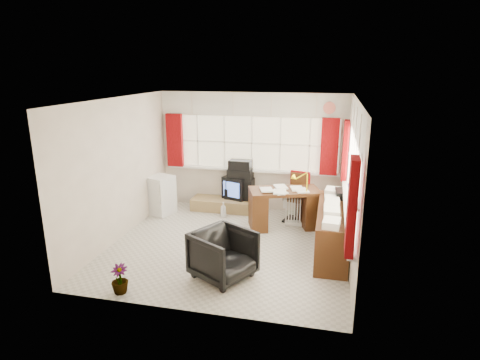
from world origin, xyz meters
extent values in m
plane|color=beige|center=(0.00, 0.00, 0.00)|extent=(4.00, 4.00, 0.00)
plane|color=beige|center=(0.00, 2.00, 1.25)|extent=(4.00, 0.00, 4.00)
plane|color=beige|center=(0.00, -2.00, 1.25)|extent=(4.00, 0.00, 4.00)
plane|color=beige|center=(-2.00, 0.00, 1.25)|extent=(0.00, 4.00, 4.00)
plane|color=beige|center=(2.00, 0.00, 1.25)|extent=(0.00, 4.00, 4.00)
plane|color=white|center=(0.00, 0.00, 2.50)|extent=(4.00, 4.00, 0.00)
plane|color=beige|center=(0.00, 1.98, 1.45)|extent=(3.60, 0.00, 3.60)
cube|color=white|center=(0.00, 1.94, 0.87)|extent=(3.70, 0.12, 0.05)
cube|color=white|center=(-1.20, 1.97, 1.45)|extent=(0.03, 0.02, 1.10)
cube|color=white|center=(-0.60, 1.97, 1.45)|extent=(0.03, 0.02, 1.10)
cube|color=white|center=(0.00, 1.97, 1.45)|extent=(0.03, 0.02, 1.10)
cube|color=white|center=(0.60, 1.97, 1.45)|extent=(0.03, 0.02, 1.10)
cube|color=white|center=(1.20, 1.97, 1.45)|extent=(0.03, 0.02, 1.10)
plane|color=beige|center=(1.98, 0.00, 1.45)|extent=(0.00, 3.60, 3.60)
cube|color=white|center=(1.94, 0.00, 0.87)|extent=(0.12, 3.70, 0.05)
cube|color=white|center=(1.97, -1.20, 1.45)|extent=(0.02, 0.03, 1.10)
cube|color=white|center=(1.97, -0.60, 1.45)|extent=(0.02, 0.03, 1.10)
cube|color=white|center=(1.97, 0.00, 1.45)|extent=(0.02, 0.03, 1.10)
cube|color=white|center=(1.97, 0.60, 1.45)|extent=(0.02, 0.03, 1.10)
cube|color=white|center=(1.97, 1.20, 1.45)|extent=(0.02, 0.03, 1.10)
cube|color=maroon|center=(-1.70, 1.90, 1.46)|extent=(0.35, 0.10, 1.15)
cube|color=maroon|center=(1.60, 1.90, 1.46)|extent=(0.35, 0.10, 1.15)
cube|color=maroon|center=(1.90, 1.60, 1.46)|extent=(0.10, 0.35, 1.15)
cube|color=maroon|center=(1.90, -1.70, 1.46)|extent=(0.10, 0.35, 1.15)
cube|color=silver|center=(0.00, 1.96, 2.25)|extent=(3.95, 0.08, 0.48)
cube|color=silver|center=(1.96, 0.00, 2.25)|extent=(0.08, 3.95, 0.48)
cube|color=#492B11|center=(0.82, 1.06, 0.73)|extent=(1.45, 1.04, 0.06)
cube|color=#492B11|center=(0.34, 0.89, 0.35)|extent=(0.48, 0.65, 0.70)
cube|color=#492B11|center=(1.30, 1.22, 0.35)|extent=(0.48, 0.65, 0.70)
cube|color=white|center=(0.82, 1.06, 0.77)|extent=(0.31, 0.36, 0.02)
cube|color=white|center=(0.82, 1.06, 0.77)|extent=(0.31, 0.36, 0.02)
cube|color=white|center=(0.82, 1.06, 0.78)|extent=(0.31, 0.36, 0.02)
cube|color=white|center=(0.82, 1.06, 0.78)|extent=(0.31, 0.36, 0.02)
cube|color=white|center=(0.82, 1.06, 0.78)|extent=(0.31, 0.36, 0.02)
cube|color=white|center=(0.82, 1.06, 0.79)|extent=(0.31, 0.36, 0.02)
cylinder|color=#FFE90A|center=(1.24, 0.95, 0.77)|extent=(0.09, 0.09, 0.02)
cylinder|color=#FFE90A|center=(1.24, 0.95, 0.94)|extent=(0.02, 0.02, 0.35)
cone|color=#FFE90A|center=(1.24, 0.95, 1.08)|extent=(0.17, 0.15, 0.14)
cube|color=black|center=(1.01, 1.42, 0.02)|extent=(0.51, 0.51, 0.04)
cylinder|color=silver|center=(1.01, 1.42, 0.24)|extent=(0.06, 0.06, 0.48)
cube|color=#492B11|center=(1.01, 1.42, 0.48)|extent=(0.49, 0.48, 0.06)
cube|color=#492B11|center=(1.06, 1.61, 0.73)|extent=(0.37, 0.14, 0.46)
cube|color=maroon|center=(1.06, 1.61, 0.75)|extent=(0.40, 0.16, 0.48)
imported|color=black|center=(0.19, -1.07, 0.36)|extent=(1.07, 1.06, 0.72)
cube|color=white|center=(1.01, 1.20, 0.04)|extent=(0.37, 0.17, 0.07)
cube|color=white|center=(0.85, 1.19, 0.30)|extent=(0.03, 0.11, 0.46)
cube|color=white|center=(0.90, 1.19, 0.30)|extent=(0.03, 0.11, 0.46)
cube|color=white|center=(0.96, 1.20, 0.30)|extent=(0.03, 0.11, 0.46)
cube|color=white|center=(1.01, 1.20, 0.30)|extent=(0.03, 0.11, 0.46)
cube|color=white|center=(1.06, 1.21, 0.30)|extent=(0.03, 0.11, 0.46)
cube|color=white|center=(1.12, 1.21, 0.30)|extent=(0.03, 0.11, 0.46)
cube|color=white|center=(1.17, 1.22, 0.30)|extent=(0.03, 0.11, 0.46)
cube|color=#492B11|center=(1.73, 0.20, 0.38)|extent=(0.50, 2.00, 0.75)
cube|color=white|center=(1.70, -0.60, 0.80)|extent=(0.24, 0.32, 0.10)
cube|color=white|center=(1.70, -0.20, 0.80)|extent=(0.24, 0.32, 0.10)
cube|color=white|center=(1.70, 0.20, 0.80)|extent=(0.24, 0.32, 0.10)
cube|color=white|center=(1.70, 0.60, 0.80)|extent=(0.24, 0.32, 0.10)
cube|color=white|center=(1.70, 1.00, 0.80)|extent=(0.24, 0.32, 0.10)
cube|color=black|center=(1.91, 0.84, 0.82)|extent=(0.34, 0.42, 0.13)
cube|color=#967E4B|center=(-0.55, 1.72, 0.12)|extent=(1.40, 0.50, 0.25)
cube|color=black|center=(-0.29, 1.90, 0.49)|extent=(0.66, 0.63, 0.48)
cube|color=#5179E7|center=(-0.38, 1.67, 0.49)|extent=(0.38, 0.16, 0.32)
cube|color=black|center=(-0.22, 1.88, 0.36)|extent=(0.64, 0.43, 0.23)
cube|color=black|center=(-0.22, 1.88, 0.59)|extent=(0.59, 0.40, 0.22)
cube|color=black|center=(-0.22, 1.88, 0.80)|extent=(0.54, 0.38, 0.21)
cube|color=black|center=(-0.22, 1.88, 1.00)|extent=(0.48, 0.36, 0.20)
cube|color=white|center=(-1.80, 1.23, 0.40)|extent=(0.61, 0.61, 0.81)
cube|color=silver|center=(-1.67, 0.94, 0.52)|extent=(0.02, 0.02, 0.43)
imported|color=silver|center=(-0.46, 1.31, 0.16)|extent=(0.16, 0.16, 0.32)
imported|color=#8CD1C9|center=(0.26, 1.64, 0.09)|extent=(0.12, 0.12, 0.19)
imported|color=black|center=(-1.08, -1.80, 0.21)|extent=(0.24, 0.24, 0.41)
camera|label=1|loc=(1.62, -6.20, 2.99)|focal=30.00mm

